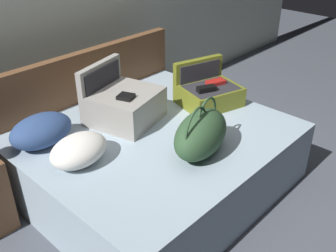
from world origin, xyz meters
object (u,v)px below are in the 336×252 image
Objects in this scene: bed at (157,159)px; pillow_near_headboard at (41,131)px; hard_case_medium at (208,92)px; duffel_bag at (201,134)px; pillow_center_head at (79,150)px; hard_case_large at (124,103)px.

pillow_near_headboard reaches higher than bed.
hard_case_medium is 0.96× the size of duffel_bag.
pillow_center_head is at bearing -167.34° from hard_case_medium.
hard_case_medium reaches higher than pillow_center_head.
pillow_near_headboard is at bearing 177.26° from hard_case_medium.
bed is at bearing -35.11° from pillow_near_headboard.
hard_case_medium reaches higher than pillow_near_headboard.
hard_case_medium is 1.24m from pillow_center_head.
hard_case_large reaches higher than duffel_bag.
duffel_bag reaches higher than pillow_near_headboard.
hard_case_large is 0.72m from duffel_bag.
duffel_bag is 1.09m from pillow_near_headboard.
pillow_center_head is at bearing -173.78° from hard_case_large.
hard_case_large is 1.31× the size of pillow_near_headboard.
hard_case_large is at bearing 172.50° from hard_case_medium.
duffel_bag is at bearing -88.93° from bed.
hard_case_large reaches higher than hard_case_medium.
hard_case_large is at bearing 93.34° from duffel_bag.
hard_case_large is 1.06× the size of hard_case_medium.
bed is 0.87m from pillow_near_headboard.
hard_case_medium is (0.63, 0.02, 0.35)m from bed.
duffel_bag is (0.04, -0.72, 0.01)m from hard_case_large.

